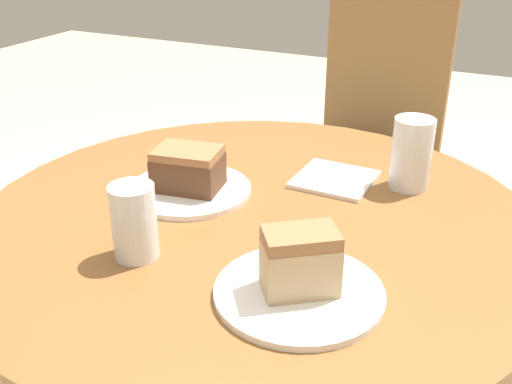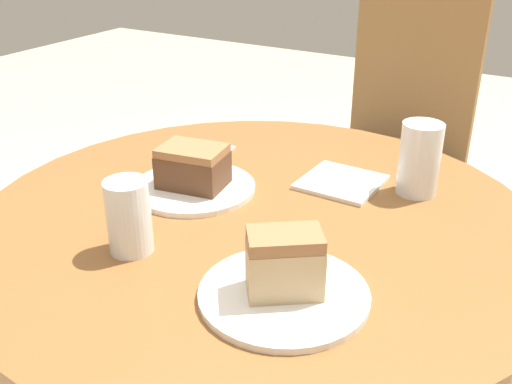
% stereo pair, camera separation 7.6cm
% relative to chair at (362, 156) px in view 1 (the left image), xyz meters
% --- Properties ---
extents(table, '(0.93, 0.93, 0.72)m').
position_rel_chair_xyz_m(table, '(0.05, -0.84, 0.02)').
color(table, brown).
rests_on(table, ground_plane).
extents(chair, '(0.46, 0.48, 0.97)m').
position_rel_chair_xyz_m(chair, '(0.00, 0.00, 0.00)').
color(chair, olive).
rests_on(chair, ground_plane).
extents(plate_near, '(0.22, 0.22, 0.01)m').
position_rel_chair_xyz_m(plate_near, '(-0.09, -0.82, 0.22)').
color(plate_near, white).
rests_on(plate_near, table).
extents(plate_far, '(0.22, 0.22, 0.01)m').
position_rel_chair_xyz_m(plate_far, '(0.20, -1.02, 0.22)').
color(plate_far, white).
rests_on(plate_far, table).
extents(cake_slice_near, '(0.13, 0.10, 0.07)m').
position_rel_chair_xyz_m(cake_slice_near, '(-0.09, -0.82, 0.27)').
color(cake_slice_near, brown).
rests_on(cake_slice_near, plate_near).
extents(cake_slice_far, '(0.11, 0.11, 0.09)m').
position_rel_chair_xyz_m(cake_slice_far, '(0.20, -1.02, 0.27)').
color(cake_slice_far, tan).
rests_on(cake_slice_far, plate_far).
extents(glass_lemonade, '(0.07, 0.07, 0.11)m').
position_rel_chair_xyz_m(glass_lemonade, '(-0.05, -1.03, 0.27)').
color(glass_lemonade, silver).
rests_on(glass_lemonade, table).
extents(glass_water, '(0.07, 0.07, 0.13)m').
position_rel_chair_xyz_m(glass_water, '(0.25, -0.63, 0.28)').
color(glass_water, silver).
rests_on(glass_water, table).
extents(napkin_stack, '(0.14, 0.14, 0.01)m').
position_rel_chair_xyz_m(napkin_stack, '(0.13, -0.66, 0.22)').
color(napkin_stack, silver).
rests_on(napkin_stack, table).
extents(fork, '(0.05, 0.16, 0.00)m').
position_rel_chair_xyz_m(fork, '(-0.13, -0.69, 0.22)').
color(fork, silver).
rests_on(fork, table).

